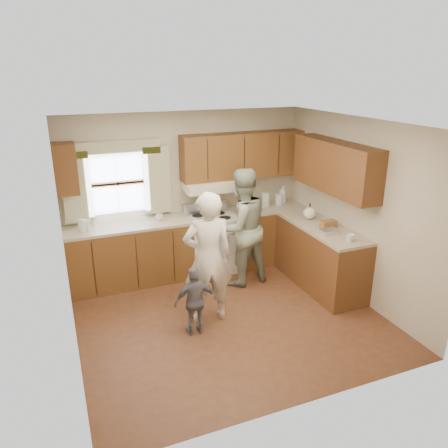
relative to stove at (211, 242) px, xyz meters
name	(u,v)px	position (x,y,z in m)	size (l,w,h in m)	color
room	(229,228)	(-0.30, -1.44, 0.78)	(3.80, 3.80, 3.80)	#4C2D17
kitchen_fixtures	(239,225)	(0.31, -0.36, 0.37)	(3.80, 2.25, 2.15)	#4D2A10
stove	(211,242)	(0.00, 0.00, 0.00)	(0.76, 0.67, 1.07)	silver
woman_left	(208,258)	(-0.55, -1.38, 0.39)	(0.63, 0.41, 1.72)	beige
woman_right	(241,228)	(0.25, -0.59, 0.42)	(0.86, 0.67, 1.77)	#223826
child	(195,301)	(-0.81, -1.63, -0.02)	(0.52, 0.22, 0.88)	slate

